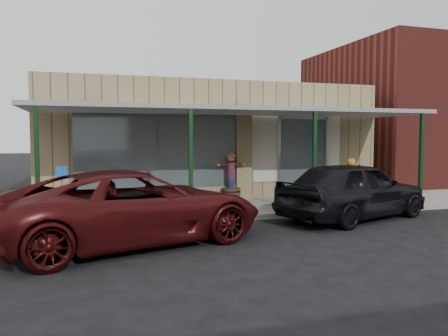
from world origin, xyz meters
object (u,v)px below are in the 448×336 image
object	(u,v)px
barrel_scarecrow	(231,184)
handicap_sign	(62,186)
parked_sedan	(354,190)
car_maroon	(134,207)
barrel_pumpkin	(360,196)

from	to	relation	value
barrel_scarecrow	handicap_sign	bearing A→B (deg)	-164.49
barrel_scarecrow	handicap_sign	size ratio (longest dim) A/B	1.18
parked_sedan	car_maroon	distance (m)	6.13
barrel_scarecrow	car_maroon	size ratio (longest dim) A/B	0.29
car_maroon	handicap_sign	bearing A→B (deg)	16.99
barrel_scarecrow	car_maroon	xyz separation A→B (m)	(-3.62, -4.43, 0.09)
barrel_pumpkin	parked_sedan	size ratio (longest dim) A/B	0.13
handicap_sign	car_maroon	world-z (taller)	car_maroon
barrel_scarecrow	car_maroon	distance (m)	5.72
barrel_pumpkin	handicap_sign	world-z (taller)	handicap_sign
car_maroon	parked_sedan	bearing A→B (deg)	-96.57
barrel_pumpkin	parked_sedan	xyz separation A→B (m)	(-1.38, -1.67, 0.43)
parked_sedan	car_maroon	xyz separation A→B (m)	(-6.04, -1.02, -0.03)
handicap_sign	parked_sedan	bearing A→B (deg)	-4.34
barrel_pumpkin	handicap_sign	bearing A→B (deg)	-178.05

